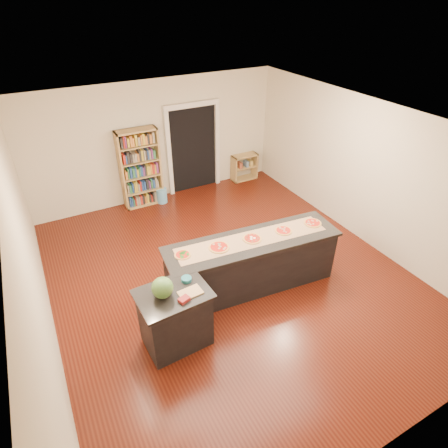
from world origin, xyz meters
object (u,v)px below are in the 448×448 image
bookshelf (140,169)px  low_shelf (244,167)px  waste_bin (162,196)px  kitchen_island (252,263)px  side_counter (175,318)px  watermelon (162,288)px

bookshelf → low_shelf: 2.87m
bookshelf → waste_bin: (0.40, -0.14, -0.74)m
kitchen_island → bookshelf: size_ratio=1.61×
side_counter → low_shelf: 5.64m
kitchen_island → side_counter: (-1.62, -0.53, -0.00)m
bookshelf → waste_bin: size_ratio=5.08×
low_shelf → watermelon: size_ratio=2.38×
waste_bin → watermelon: 4.43m
side_counter → bookshelf: 4.36m
bookshelf → low_shelf: size_ratio=2.63×
side_counter → low_shelf: bearing=46.3°
low_shelf → bookshelf: bearing=-179.7°
kitchen_island → low_shelf: bearing=66.5°
kitchen_island → waste_bin: (-0.33, 3.56, -0.31)m
side_counter → waste_bin: bearing=69.9°
watermelon → bookshelf: bearing=76.4°
kitchen_island → watermelon: 1.93m
low_shelf → watermelon: watermelon is taller
low_shelf → kitchen_island: bearing=-119.3°
kitchen_island → side_counter: bearing=-155.9°
watermelon → waste_bin: bearing=70.9°
kitchen_island → watermelon: size_ratio=10.11×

